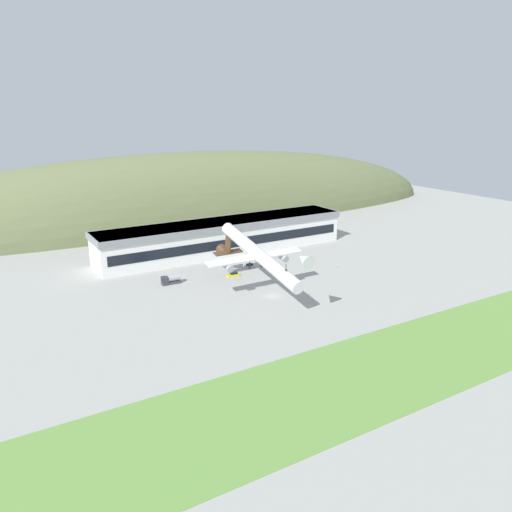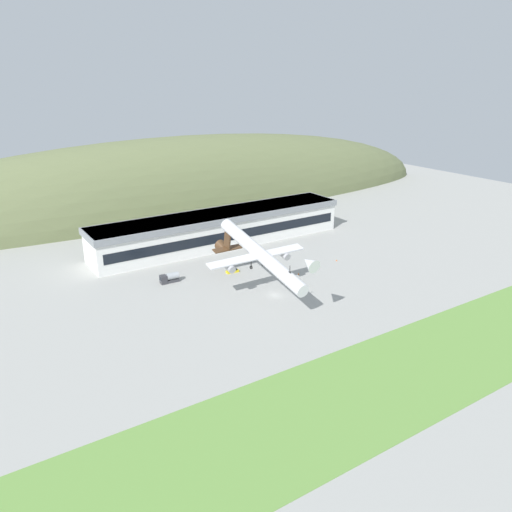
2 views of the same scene
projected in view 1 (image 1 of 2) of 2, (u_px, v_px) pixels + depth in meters
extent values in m
plane|color=#9E9E99|center=(272.00, 296.00, 157.95)|extent=(444.49, 444.49, 0.00)
cube|color=#669342|center=(393.00, 365.00, 115.39)|extent=(400.04, 31.34, 0.08)
ellipsoid|color=#667047|center=(187.00, 219.00, 267.10)|extent=(339.71, 61.01, 71.36)
cube|color=white|center=(224.00, 237.00, 204.31)|extent=(104.57, 17.50, 13.27)
cube|color=gray|center=(224.00, 224.00, 202.76)|extent=(105.77, 18.70, 2.39)
cube|color=black|center=(235.00, 243.00, 197.26)|extent=(100.39, 0.16, 3.72)
cylinder|color=silver|center=(259.00, 255.00, 155.17)|extent=(4.01, 43.27, 12.52)
cone|color=silver|center=(304.00, 259.00, 134.57)|extent=(3.93, 5.10, 4.72)
cone|color=#4C331E|center=(224.00, 252.00, 176.11)|extent=(3.93, 5.89, 4.88)
cube|color=#4C331E|center=(228.00, 242.00, 172.33)|extent=(0.50, 4.95, 7.69)
cube|color=#4C331E|center=(228.00, 252.00, 173.52)|extent=(10.42, 2.82, 0.91)
cube|color=silver|center=(256.00, 257.00, 157.23)|extent=(33.79, 3.62, 1.16)
cylinder|color=#9E9EA3|center=(228.00, 267.00, 152.22)|extent=(2.30, 3.98, 2.97)
cylinder|color=#9E9EA3|center=(283.00, 257.00, 162.20)|extent=(2.30, 3.98, 2.97)
cylinder|color=#2D2D2D|center=(250.00, 265.00, 156.77)|extent=(0.28, 0.28, 2.20)
cylinder|color=#2D2D2D|center=(250.00, 268.00, 157.09)|extent=(0.45, 1.10, 1.10)
cylinder|color=#2D2D2D|center=(262.00, 263.00, 158.94)|extent=(0.28, 0.28, 2.20)
cylinder|color=#2D2D2D|center=(262.00, 266.00, 159.26)|extent=(0.45, 1.10, 1.10)
cylinder|color=#2D2D2D|center=(286.00, 267.00, 142.87)|extent=(0.22, 0.22, 1.98)
cylinder|color=#2D2D2D|center=(286.00, 270.00, 143.15)|extent=(0.30, 0.82, 0.82)
cube|color=gold|center=(233.00, 275.00, 176.55)|extent=(4.57, 2.11, 0.78)
cube|color=black|center=(234.00, 273.00, 176.45)|extent=(2.55, 1.71, 0.64)
cube|color=#999EA3|center=(250.00, 266.00, 186.14)|extent=(4.12, 1.87, 0.82)
cube|color=black|center=(250.00, 265.00, 185.83)|extent=(2.27, 1.58, 0.67)
cube|color=#333338|center=(165.00, 281.00, 167.58)|extent=(2.17, 2.56, 2.79)
cube|color=black|center=(162.00, 280.00, 166.97)|extent=(0.20, 2.08, 1.23)
cube|color=#38383D|center=(174.00, 282.00, 169.25)|extent=(4.43, 2.45, 0.90)
cylinder|color=#999EA3|center=(174.00, 278.00, 168.79)|extent=(4.22, 2.56, 2.33)
cube|color=orange|center=(337.00, 267.00, 186.28)|extent=(0.52, 0.52, 0.03)
cone|color=orange|center=(337.00, 267.00, 186.20)|extent=(0.40, 0.40, 0.55)
cube|color=orange|center=(298.00, 278.00, 174.13)|extent=(0.52, 0.52, 0.03)
cone|color=orange|center=(298.00, 278.00, 174.05)|extent=(0.40, 0.40, 0.55)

